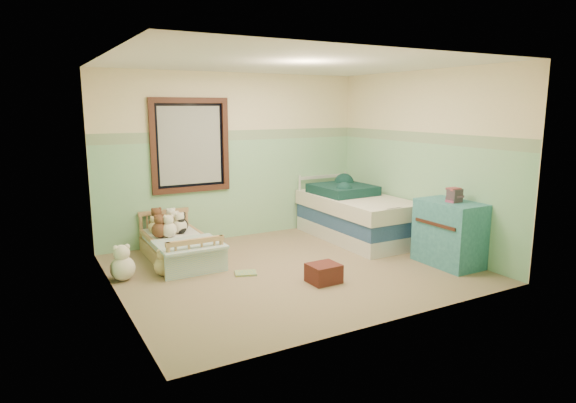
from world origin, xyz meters
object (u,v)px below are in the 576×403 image
dresser (449,233)px  floor_book (246,273)px  plush_floor_cream (123,268)px  plush_floor_tan (164,266)px  toddler_bed_frame (179,253)px  red_pillow (324,273)px  twin_bed_frame (356,232)px

dresser → floor_book: size_ratio=3.18×
plush_floor_cream → plush_floor_tan: bearing=-8.8°
toddler_bed_frame → floor_book: 1.10m
plush_floor_cream → floor_book: (1.34, -0.51, -0.13)m
plush_floor_cream → red_pillow: bearing=-30.8°
twin_bed_frame → red_pillow: bearing=-137.4°
toddler_bed_frame → red_pillow: size_ratio=4.14×
twin_bed_frame → plush_floor_cream: bearing=-177.3°
plush_floor_cream → twin_bed_frame: bearing=2.7°
toddler_bed_frame → twin_bed_frame: size_ratio=0.74×
plush_floor_tan → twin_bed_frame: bearing=4.4°
plush_floor_tan → red_pillow: plush_floor_tan is taller
plush_floor_tan → twin_bed_frame: 3.05m
twin_bed_frame → floor_book: bearing=-162.8°
toddler_bed_frame → plush_floor_cream: size_ratio=4.98×
dresser → red_pillow: dresser is taller
toddler_bed_frame → plush_floor_tan: 0.63m
dresser → plush_floor_tan: bearing=157.8°
toddler_bed_frame → dresser: 3.53m
floor_book → plush_floor_cream: bearing=178.4°
plush_floor_cream → floor_book: plush_floor_cream is taller
plush_floor_cream → twin_bed_frame: (3.50, 0.16, -0.03)m
plush_floor_tan → floor_book: 0.99m
twin_bed_frame → dresser: dresser is taller
twin_bed_frame → dresser: 1.64m
twin_bed_frame → floor_book: 2.26m
twin_bed_frame → dresser: size_ratio=2.35×
plush_floor_tan → red_pillow: bearing=-36.0°
plush_floor_tan → twin_bed_frame: size_ratio=0.12×
red_pillow → plush_floor_cream: bearing=149.2°
plush_floor_tan → dresser: size_ratio=0.27×
twin_bed_frame → red_pillow: 2.01m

